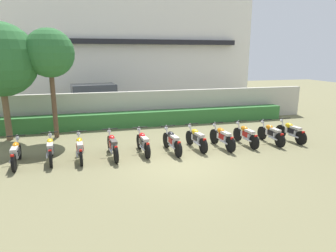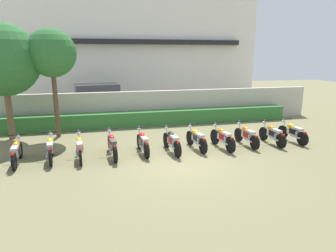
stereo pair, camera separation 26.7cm
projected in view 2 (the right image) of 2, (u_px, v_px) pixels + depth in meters
The scene contains 18 objects.
ground at pixel (179, 164), 10.42m from camera, with size 60.00×60.00×0.00m, color olive.
building at pixel (126, 47), 25.30m from camera, with size 20.70×6.50×8.77m.
compound_wall at pixel (147, 107), 16.50m from camera, with size 19.67×0.30×1.78m, color #BCB7A8.
hedge_row at pixel (149, 118), 15.96m from camera, with size 15.74×0.70×0.78m, color #337033.
parked_car at pixel (100, 99), 19.31m from camera, with size 4.70×2.53×1.89m.
tree_near_inspector at pixel (3, 60), 12.72m from camera, with size 3.14×3.14×5.09m.
tree_far_side at pixel (52, 54), 13.04m from camera, with size 2.12×2.12×4.85m.
motorcycle_in_row_0 at pixel (16, 152), 10.32m from camera, with size 0.60×1.85×0.95m.
motorcycle_in_row_1 at pixel (51, 148), 10.66m from camera, with size 0.60×1.85×0.98m.
motorcycle_in_row_2 at pixel (80, 147), 10.82m from camera, with size 0.60×1.92×0.95m.
motorcycle_in_row_3 at pixel (112, 145), 11.06m from camera, with size 0.60×1.98×0.98m.
motorcycle_in_row_4 at pixel (143, 142), 11.43m from camera, with size 0.60×1.81×0.96m.
motorcycle_in_row_5 at pixel (172, 141), 11.55m from camera, with size 0.60×1.90×0.97m.
motorcycle_in_row_6 at pixel (196, 138), 11.95m from camera, with size 0.60×1.83×0.96m.
motorcycle_in_row_7 at pixel (222, 137), 12.05m from camera, with size 0.60×1.89×0.98m.
motorcycle_in_row_8 at pixel (247, 135), 12.43m from camera, with size 0.60×1.86×0.96m.
motorcycle_in_row_9 at pixel (272, 134), 12.63m from camera, with size 0.60×1.84×0.95m.
motorcycle_in_row_10 at pixel (293, 132), 12.94m from camera, with size 0.60×1.81×0.96m.
Camera 2 is at (-2.69, -9.45, 3.72)m, focal length 31.85 mm.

